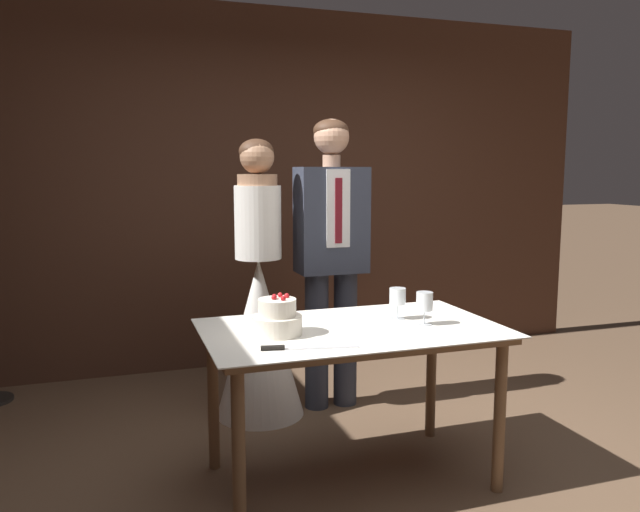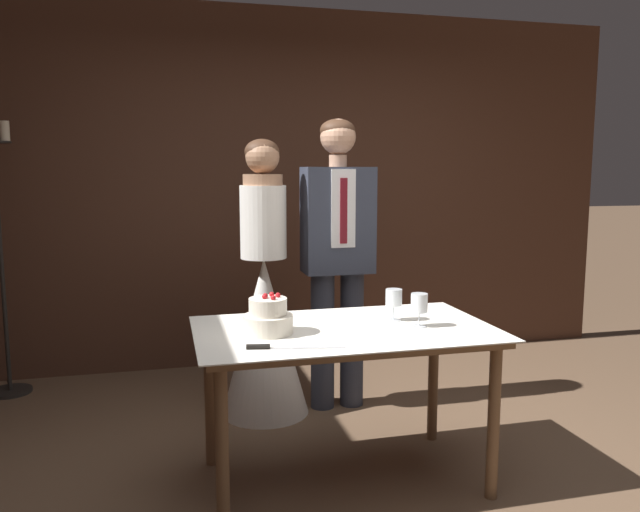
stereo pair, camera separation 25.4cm
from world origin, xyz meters
name	(u,v)px [view 2 (the right image)]	position (x,y,z in m)	size (l,w,h in m)	color
ground_plane	(392,504)	(0.00, 0.00, 0.00)	(40.00, 40.00, 0.00)	brown
wall_back	(289,189)	(0.00, 2.33, 1.36)	(5.39, 0.12, 2.73)	#472B1E
cake_table	(344,345)	(-0.15, 0.27, 0.68)	(1.42, 0.84, 0.77)	brown
tiered_cake	(268,318)	(-0.52, 0.26, 0.84)	(0.23, 0.23, 0.19)	silver
cake_knife	(277,347)	(-0.52, 0.01, 0.77)	(0.42, 0.10, 0.02)	silver
wine_glass_near	(419,305)	(0.20, 0.21, 0.87)	(0.08, 0.08, 0.16)	silver
wine_glass_middle	(394,298)	(0.13, 0.36, 0.88)	(0.08, 0.08, 0.16)	silver
bride	(264,315)	(-0.38, 1.22, 0.62)	(0.54, 0.54, 1.70)	white
groom	(338,246)	(0.09, 1.22, 1.04)	(0.43, 0.25, 1.82)	#333847
candle_stand	(1,266)	(-2.02, 1.99, 0.88)	(0.28, 0.28, 1.86)	black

